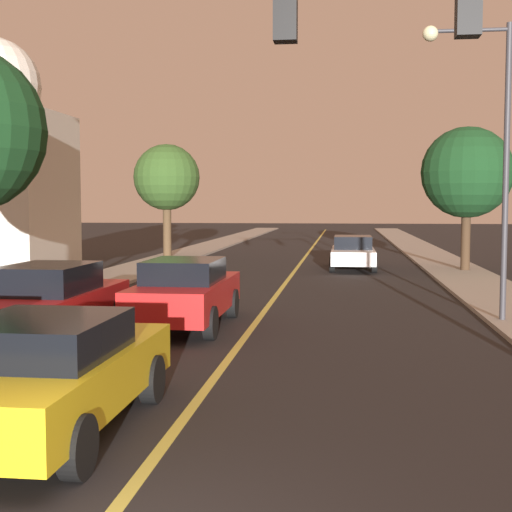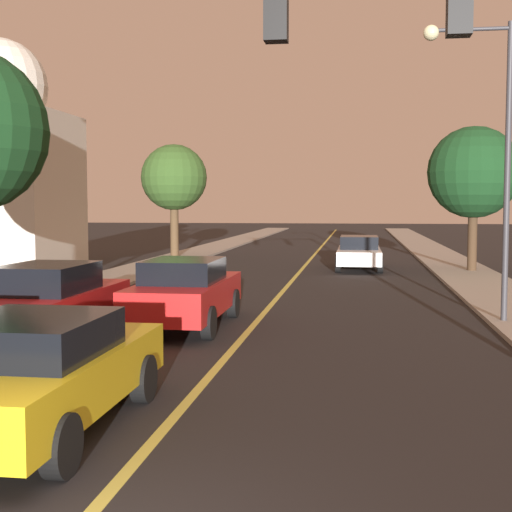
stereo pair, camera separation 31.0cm
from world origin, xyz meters
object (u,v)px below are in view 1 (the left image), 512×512
at_px(car_far_oncoming, 353,252).
at_px(tree_left_far, 167,178).
at_px(traffic_signal_mast, 498,69).
at_px(tree_right_near, 467,173).
at_px(car_near_lane_front, 48,372).
at_px(car_near_lane_second, 186,292).
at_px(streetlamp_right, 485,129).
at_px(car_outer_lane_second, 52,302).

xyz_separation_m(car_far_oncoming, tree_left_far, (-9.41, 4.53, 3.42)).
bearing_deg(traffic_signal_mast, tree_right_near, 81.67).
relative_size(car_near_lane_front, car_near_lane_second, 0.96).
xyz_separation_m(traffic_signal_mast, streetlamp_right, (1.23, 7.30, -0.05)).
height_order(car_near_lane_second, car_far_oncoming, car_near_lane_second).
height_order(car_near_lane_front, tree_left_far, tree_left_far).
distance_m(car_near_lane_front, traffic_signal_mast, 6.97).
distance_m(car_outer_lane_second, traffic_signal_mast, 9.73).
bearing_deg(car_near_lane_second, car_far_oncoming, 75.47).
height_order(car_near_lane_front, car_outer_lane_second, car_outer_lane_second).
bearing_deg(car_outer_lane_second, tree_left_far, 98.00).
xyz_separation_m(car_near_lane_second, car_outer_lane_second, (-2.39, -1.91, -0.00)).
bearing_deg(car_near_lane_front, traffic_signal_mast, 16.38).
distance_m(car_near_lane_front, streetlamp_right, 11.86).
height_order(car_outer_lane_second, car_far_oncoming, car_outer_lane_second).
xyz_separation_m(car_near_lane_front, streetlamp_right, (6.81, 8.95, 3.79)).
height_order(car_near_lane_second, streetlamp_right, streetlamp_right).
relative_size(car_near_lane_front, tree_left_far, 0.80).
bearing_deg(streetlamp_right, car_near_lane_second, -169.10).
distance_m(traffic_signal_mast, streetlamp_right, 7.41).
bearing_deg(streetlamp_right, car_far_oncoming, 101.52).
bearing_deg(car_outer_lane_second, traffic_signal_mast, -27.12).
bearing_deg(streetlamp_right, tree_right_near, 82.35).
bearing_deg(car_far_oncoming, car_near_lane_front, 80.19).
xyz_separation_m(car_outer_lane_second, streetlamp_right, (9.20, 3.22, 3.74)).
height_order(car_near_lane_second, tree_left_far, tree_left_far).
bearing_deg(car_near_lane_second, streetlamp_right, 10.90).
bearing_deg(car_outer_lane_second, streetlamp_right, 19.29).
relative_size(car_far_oncoming, tree_right_near, 0.88).
height_order(streetlamp_right, tree_right_near, streetlamp_right).
xyz_separation_m(tree_left_far, tree_right_near, (13.99, -5.60, -0.06)).
xyz_separation_m(car_near_lane_front, traffic_signal_mast, (5.59, 1.64, 3.83)).
bearing_deg(car_near_lane_front, tree_left_far, 101.22).
xyz_separation_m(car_near_lane_front, tree_right_near, (8.55, 21.86, 3.33)).
relative_size(car_near_lane_second, streetlamp_right, 0.70).
relative_size(car_far_oncoming, traffic_signal_mast, 0.83).
xyz_separation_m(traffic_signal_mast, tree_right_near, (2.96, 20.22, -0.50)).
bearing_deg(tree_right_near, traffic_signal_mast, -98.33).
height_order(tree_left_far, tree_right_near, tree_right_near).
bearing_deg(car_outer_lane_second, tree_right_near, 55.87).
relative_size(traffic_signal_mast, tree_left_far, 1.08).
bearing_deg(tree_left_far, tree_right_near, -21.80).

